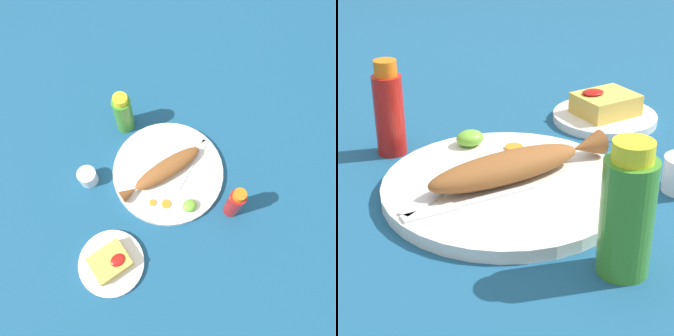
% 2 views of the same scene
% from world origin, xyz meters
% --- Properties ---
extents(ground_plane, '(4.00, 4.00, 0.00)m').
position_xyz_m(ground_plane, '(0.00, 0.00, 0.00)').
color(ground_plane, navy).
extents(main_plate, '(0.34, 0.34, 0.02)m').
position_xyz_m(main_plate, '(0.00, 0.00, 0.01)').
color(main_plate, silver).
rests_on(main_plate, ground_plane).
extents(fried_fish, '(0.28, 0.06, 0.04)m').
position_xyz_m(fried_fish, '(-0.02, 0.00, 0.04)').
color(fried_fish, brown).
rests_on(fried_fish, main_plate).
extents(fork_near, '(0.19, 0.02, 0.00)m').
position_xyz_m(fork_near, '(0.08, 0.03, 0.02)').
color(fork_near, silver).
rests_on(fork_near, main_plate).
extents(fork_far, '(0.17, 0.09, 0.00)m').
position_xyz_m(fork_far, '(0.09, -0.02, 0.02)').
color(fork_far, silver).
rests_on(fork_far, main_plate).
extents(carrot_slice_near, '(0.02, 0.02, 0.00)m').
position_xyz_m(carrot_slice_near, '(-0.10, -0.06, 0.02)').
color(carrot_slice_near, orange).
rests_on(carrot_slice_near, main_plate).
extents(carrot_slice_mid, '(0.03, 0.03, 0.00)m').
position_xyz_m(carrot_slice_mid, '(-0.07, -0.08, 0.02)').
color(carrot_slice_mid, orange).
rests_on(carrot_slice_mid, main_plate).
extents(lime_wedge_main, '(0.04, 0.04, 0.02)m').
position_xyz_m(lime_wedge_main, '(-0.01, -0.13, 0.03)').
color(lime_wedge_main, '#6BB233').
rests_on(lime_wedge_main, main_plate).
extents(hot_sauce_bottle_red, '(0.05, 0.05, 0.15)m').
position_xyz_m(hot_sauce_bottle_red, '(0.08, -0.20, 0.07)').
color(hot_sauce_bottle_red, '#B21914').
rests_on(hot_sauce_bottle_red, ground_plane).
extents(hot_sauce_bottle_green, '(0.06, 0.06, 0.16)m').
position_xyz_m(hot_sauce_bottle_green, '(-0.02, 0.22, 0.07)').
color(hot_sauce_bottle_green, '#3D8428').
rests_on(hot_sauce_bottle_green, ground_plane).
extents(side_plate_fries, '(0.18, 0.18, 0.01)m').
position_xyz_m(side_plate_fries, '(-0.29, -0.13, 0.01)').
color(side_plate_fries, silver).
rests_on(side_plate_fries, ground_plane).
extents(fries_pile, '(0.10, 0.08, 0.04)m').
position_xyz_m(fries_pile, '(-0.28, -0.14, 0.03)').
color(fries_pile, gold).
rests_on(fries_pile, side_plate_fries).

